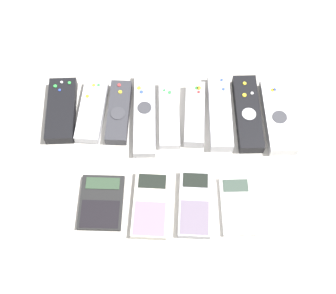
# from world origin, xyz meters

# --- Properties ---
(ground_plane) EXTENTS (3.00, 3.00, 0.00)m
(ground_plane) POSITION_xyz_m (0.00, 0.00, 0.00)
(ground_plane) COLOR beige
(remote_0) EXTENTS (0.07, 0.16, 0.03)m
(remote_0) POSITION_xyz_m (-0.23, 0.12, 0.01)
(remote_0) COLOR black
(remote_0) RESTS_ON ground_plane
(remote_1) EXTENTS (0.06, 0.15, 0.02)m
(remote_1) POSITION_xyz_m (-0.17, 0.12, 0.01)
(remote_1) COLOR silver
(remote_1) RESTS_ON ground_plane
(remote_2) EXTENTS (0.05, 0.15, 0.02)m
(remote_2) POSITION_xyz_m (-0.11, 0.12, 0.01)
(remote_2) COLOR #333338
(remote_2) RESTS_ON ground_plane
(remote_3) EXTENTS (0.06, 0.21, 0.02)m
(remote_3) POSITION_xyz_m (-0.05, 0.12, 0.01)
(remote_3) COLOR #B7B7BC
(remote_3) RESTS_ON ground_plane
(remote_4) EXTENTS (0.05, 0.17, 0.02)m
(remote_4) POSITION_xyz_m (0.00, 0.12, 0.01)
(remote_4) COLOR silver
(remote_4) RESTS_ON ground_plane
(remote_5) EXTENTS (0.04, 0.15, 0.03)m
(remote_5) POSITION_xyz_m (0.06, 0.12, 0.01)
(remote_5) COLOR #B7B7BC
(remote_5) RESTS_ON ground_plane
(remote_6) EXTENTS (0.05, 0.19, 0.03)m
(remote_6) POSITION_xyz_m (0.11, 0.12, 0.01)
(remote_6) COLOR silver
(remote_6) RESTS_ON ground_plane
(remote_7) EXTENTS (0.06, 0.18, 0.03)m
(remote_7) POSITION_xyz_m (0.17, 0.12, 0.01)
(remote_7) COLOR black
(remote_7) RESTS_ON ground_plane
(remote_8) EXTENTS (0.07, 0.18, 0.03)m
(remote_8) POSITION_xyz_m (0.24, 0.12, 0.01)
(remote_8) COLOR white
(remote_8) RESTS_ON ground_plane
(calculator_0) EXTENTS (0.09, 0.11, 0.01)m
(calculator_0) POSITION_xyz_m (-0.13, -0.09, 0.01)
(calculator_0) COLOR black
(calculator_0) RESTS_ON ground_plane
(calculator_1) EXTENTS (0.07, 0.14, 0.02)m
(calculator_1) POSITION_xyz_m (-0.03, -0.09, 0.01)
(calculator_1) COLOR beige
(calculator_1) RESTS_ON ground_plane
(calculator_2) EXTENTS (0.06, 0.14, 0.02)m
(calculator_2) POSITION_xyz_m (0.06, -0.09, 0.01)
(calculator_2) COLOR #B2B2B7
(calculator_2) RESTS_ON ground_plane
(calculator_3) EXTENTS (0.07, 0.12, 0.01)m
(calculator_3) POSITION_xyz_m (0.14, -0.09, 0.01)
(calculator_3) COLOR silver
(calculator_3) RESTS_ON ground_plane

